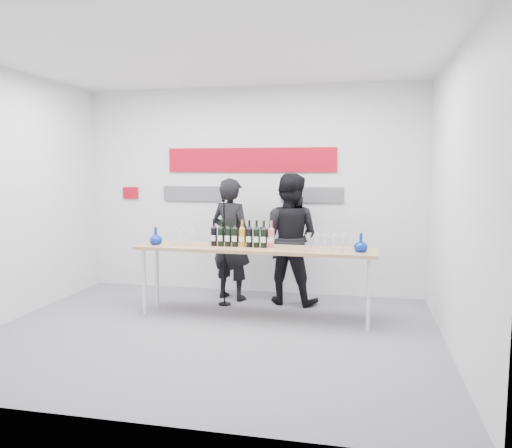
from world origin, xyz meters
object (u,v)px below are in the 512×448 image
tasting_table (254,253)px  presenter_right (289,239)px  mic_stand (224,273)px  presenter_left (231,239)px

tasting_table → presenter_right: 0.85m
tasting_table → mic_stand: bearing=137.2°
tasting_table → mic_stand: size_ratio=2.05×
presenter_left → presenter_right: presenter_right is taller
presenter_right → mic_stand: bearing=28.9°
tasting_table → presenter_left: 0.96m
presenter_left → presenter_right: size_ratio=0.96×
presenter_left → mic_stand: 0.52m
presenter_left → presenter_right: bearing=-161.3°
tasting_table → presenter_right: presenter_right is taller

